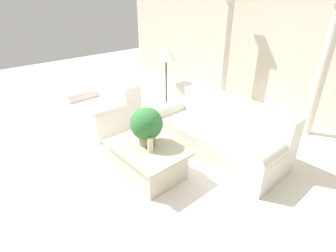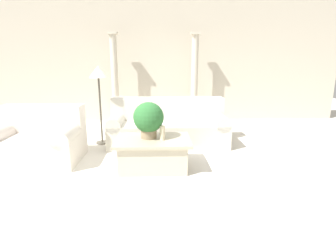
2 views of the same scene
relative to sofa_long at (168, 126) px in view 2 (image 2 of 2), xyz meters
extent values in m
plane|color=silver|center=(-0.21, -0.73, -0.35)|extent=(16.00, 16.00, 0.00)
cube|color=beige|center=(-0.21, 2.21, 1.25)|extent=(10.00, 0.06, 3.20)
cube|color=beige|center=(0.00, -0.07, -0.13)|extent=(2.29, 0.97, 0.45)
cube|color=beige|center=(0.00, 0.24, 0.32)|extent=(2.29, 0.34, 0.44)
cylinder|color=beige|center=(-1.00, -0.07, 0.13)|extent=(0.28, 0.97, 0.28)
cylinder|color=beige|center=(1.00, -0.07, 0.13)|extent=(0.28, 0.97, 0.28)
cube|color=silver|center=(-2.16, -0.96, -0.13)|extent=(1.35, 0.97, 0.45)
cube|color=silver|center=(-2.16, -0.64, 0.32)|extent=(1.35, 0.34, 0.44)
cylinder|color=silver|center=(-2.70, -0.96, 0.13)|extent=(0.28, 0.97, 0.28)
cylinder|color=silver|center=(-1.63, -0.96, 0.13)|extent=(0.28, 0.97, 0.28)
cube|color=beige|center=(-0.28, -1.28, -0.14)|extent=(1.00, 0.70, 0.42)
cube|color=#B3A98F|center=(-0.28, -1.28, 0.09)|extent=(1.13, 0.80, 0.04)
cylinder|color=#937F60|center=(-0.34, -1.22, 0.17)|extent=(0.24, 0.24, 0.13)
sphere|color=#2D6B33|center=(-0.34, -1.22, 0.43)|extent=(0.46, 0.46, 0.46)
cylinder|color=beige|center=(-0.13, -1.33, 0.22)|extent=(0.08, 0.08, 0.21)
cylinder|color=#4C473D|center=(-1.33, 0.01, -0.34)|extent=(0.25, 0.25, 0.03)
cylinder|color=#4C473D|center=(-1.33, 0.01, 0.32)|extent=(0.04, 0.04, 1.28)
cone|color=beige|center=(-1.33, 0.01, 1.07)|extent=(0.35, 0.35, 0.22)
cylinder|color=beige|center=(-1.30, 1.76, 0.78)|extent=(0.17, 0.17, 2.26)
cube|color=beige|center=(-1.30, 1.76, 1.94)|extent=(0.24, 0.24, 0.06)
cylinder|color=beige|center=(0.75, 1.76, 0.78)|extent=(0.17, 0.17, 2.26)
cube|color=beige|center=(0.75, 1.76, 1.94)|extent=(0.24, 0.24, 0.06)
camera|label=1|loc=(2.30, -3.16, 2.08)|focal=28.00mm
camera|label=2|loc=(-0.18, -5.09, 1.24)|focal=28.00mm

